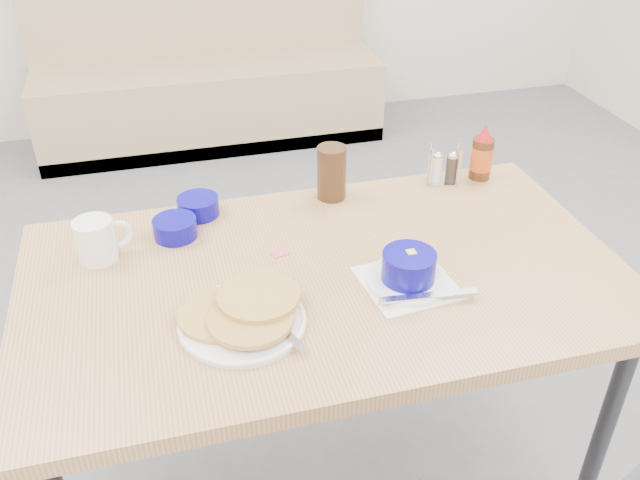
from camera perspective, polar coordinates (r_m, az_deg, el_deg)
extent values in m
cube|color=tan|center=(3.99, -9.13, 11.34)|extent=(1.90, 0.55, 0.45)
cube|color=tan|center=(4.05, -10.19, 18.95)|extent=(1.90, 0.12, 1.00)
cube|color=#2D2D33|center=(4.06, -8.90, 8.93)|extent=(1.90, 0.55, 0.08)
cube|color=tan|center=(1.59, 0.48, -3.32)|extent=(1.40, 0.80, 0.04)
cylinder|color=#2D2D33|center=(1.87, 22.58, -15.22)|extent=(0.04, 0.04, 0.72)
cylinder|color=#2D2D33|center=(2.06, -19.18, -9.16)|extent=(0.04, 0.04, 0.72)
cylinder|color=#2D2D33|center=(2.26, 13.62, -3.89)|extent=(0.04, 0.04, 0.72)
cylinder|color=white|center=(1.44, -6.56, -6.90)|extent=(0.27, 0.27, 0.01)
cylinder|color=#E4B555|center=(1.44, -8.44, -6.20)|extent=(0.18, 0.18, 0.01)
cylinder|color=#E4B555|center=(1.40, -5.87, -6.66)|extent=(0.18, 0.18, 0.01)
cylinder|color=#E4B555|center=(1.44, -5.20, -4.72)|extent=(0.18, 0.18, 0.01)
cube|color=silver|center=(1.39, -2.72, -7.89)|extent=(0.05, 0.12, 0.00)
cylinder|color=white|center=(1.68, -18.38, -0.03)|extent=(0.09, 0.09, 0.10)
cylinder|color=black|center=(1.66, -18.66, 1.33)|extent=(0.08, 0.08, 0.00)
torus|color=white|center=(1.69, -16.72, 0.43)|extent=(0.08, 0.03, 0.08)
cube|color=white|center=(1.55, 7.36, -3.59)|extent=(0.22, 0.22, 0.00)
cylinder|color=white|center=(1.55, 7.38, -3.36)|extent=(0.19, 0.19, 0.01)
cylinder|color=#0A0583|center=(1.53, 7.48, -2.20)|extent=(0.12, 0.12, 0.07)
cylinder|color=white|center=(1.51, 7.55, -1.38)|extent=(0.11, 0.11, 0.01)
cube|color=#F4DB60|center=(1.52, 7.69, -1.10)|extent=(0.02, 0.02, 0.01)
cube|color=silver|center=(1.50, 9.14, -4.66)|extent=(0.22, 0.04, 0.01)
cylinder|color=#0A0583|center=(1.73, -12.11, 1.01)|extent=(0.11, 0.11, 0.05)
cylinder|color=#0A0583|center=(1.81, -10.22, 2.82)|extent=(0.11, 0.11, 0.05)
cylinder|color=#3B2312|center=(1.84, 0.99, 5.69)|extent=(0.10, 0.10, 0.15)
cube|color=silver|center=(1.98, 10.27, 4.87)|extent=(0.10, 0.08, 0.00)
cylinder|color=silver|center=(1.93, 9.37, 6.07)|extent=(0.01, 0.01, 0.11)
cylinder|color=silver|center=(1.95, 11.68, 6.05)|extent=(0.01, 0.01, 0.11)
cylinder|color=silver|center=(1.97, 9.19, 6.60)|extent=(0.01, 0.01, 0.11)
cylinder|color=silver|center=(1.98, 11.46, 6.57)|extent=(0.01, 0.01, 0.11)
cylinder|color=silver|center=(1.96, 9.75, 5.88)|extent=(0.03, 0.03, 0.07)
cylinder|color=#3F3326|center=(1.97, 11.00, 5.87)|extent=(0.03, 0.03, 0.07)
cylinder|color=#47230F|center=(2.01, 13.44, 6.69)|extent=(0.06, 0.06, 0.12)
cylinder|color=orange|center=(2.00, 13.45, 6.75)|extent=(0.06, 0.06, 0.07)
cone|color=red|center=(1.97, 13.75, 8.80)|extent=(0.05, 0.05, 0.04)
cube|color=#D7475F|center=(1.64, -3.39, -1.14)|extent=(0.05, 0.04, 0.00)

